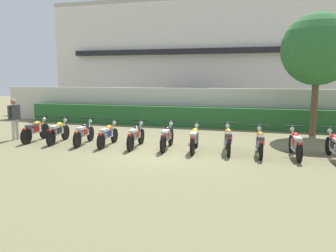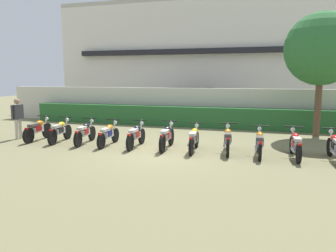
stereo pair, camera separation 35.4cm
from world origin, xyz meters
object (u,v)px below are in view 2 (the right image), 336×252
at_px(motorcycle_in_row_4, 136,135).
at_px(motorcycle_in_row_5, 167,136).
at_px(motorcycle_in_row_6, 194,139).
at_px(motorcycle_in_row_8, 260,143).
at_px(parked_car, 190,103).
at_px(motorcycle_in_row_10, 335,147).
at_px(motorcycle_in_row_9, 295,144).
at_px(tree_near_inspector, 322,49).
at_px(motorcycle_in_row_0, 38,130).
at_px(motorcycle_in_row_2, 85,132).
at_px(motorcycle_in_row_3, 108,134).
at_px(motorcycle_in_row_7, 228,140).
at_px(motorcycle_in_row_1, 60,131).
at_px(inspector_person, 18,115).

distance_m(motorcycle_in_row_4, motorcycle_in_row_5, 1.16).
relative_size(motorcycle_in_row_6, motorcycle_in_row_8, 0.99).
bearing_deg(parked_car, motorcycle_in_row_10, -50.26).
relative_size(motorcycle_in_row_8, motorcycle_in_row_9, 0.97).
xyz_separation_m(tree_near_inspector, motorcycle_in_row_6, (-4.46, -4.40, -3.25)).
bearing_deg(motorcycle_in_row_0, motorcycle_in_row_5, -93.81).
distance_m(motorcycle_in_row_5, motorcycle_in_row_8, 3.20).
relative_size(motorcycle_in_row_2, motorcycle_in_row_3, 1.04).
xyz_separation_m(motorcycle_in_row_6, motorcycle_in_row_7, (1.14, 0.10, 0.01)).
distance_m(tree_near_inspector, motorcycle_in_row_2, 10.29).
relative_size(motorcycle_in_row_3, motorcycle_in_row_5, 0.94).
xyz_separation_m(motorcycle_in_row_7, motorcycle_in_row_9, (2.14, -0.12, -0.01)).
bearing_deg(parked_car, motorcycle_in_row_4, -85.39).
bearing_deg(motorcycle_in_row_6, motorcycle_in_row_7, -88.68).
height_order(tree_near_inspector, motorcycle_in_row_1, tree_near_inspector).
bearing_deg(motorcycle_in_row_4, inspector_person, 85.32).
height_order(motorcycle_in_row_7, motorcycle_in_row_8, motorcycle_in_row_7).
height_order(motorcycle_in_row_3, motorcycle_in_row_6, motorcycle_in_row_6).
xyz_separation_m(parked_car, motorcycle_in_row_3, (-1.04, -9.23, -0.50)).
height_order(motorcycle_in_row_9, inspector_person, inspector_person).
height_order(motorcycle_in_row_4, motorcycle_in_row_10, motorcycle_in_row_4).
relative_size(motorcycle_in_row_7, inspector_person, 1.12).
height_order(motorcycle_in_row_7, inspector_person, inspector_person).
relative_size(motorcycle_in_row_0, motorcycle_in_row_7, 1.00).
bearing_deg(motorcycle_in_row_8, motorcycle_in_row_10, -92.82).
bearing_deg(motorcycle_in_row_8, motorcycle_in_row_1, 85.99).
relative_size(motorcycle_in_row_1, motorcycle_in_row_2, 0.96).
bearing_deg(motorcycle_in_row_6, motorcycle_in_row_4, 84.99).
xyz_separation_m(motorcycle_in_row_5, motorcycle_in_row_6, (1.01, -0.09, -0.01)).
height_order(motorcycle_in_row_0, inspector_person, inspector_person).
xyz_separation_m(motorcycle_in_row_0, motorcycle_in_row_3, (3.16, -0.06, -0.02)).
bearing_deg(parked_car, motorcycle_in_row_1, -104.95).
distance_m(motorcycle_in_row_6, inspector_person, 7.51).
bearing_deg(motorcycle_in_row_2, motorcycle_in_row_6, -98.51).
relative_size(motorcycle_in_row_1, motorcycle_in_row_9, 0.95).
xyz_separation_m(motorcycle_in_row_3, motorcycle_in_row_4, (1.11, 0.01, 0.01)).
relative_size(motorcycle_in_row_1, inspector_person, 1.10).
distance_m(tree_near_inspector, motorcycle_in_row_9, 5.62).
relative_size(motorcycle_in_row_4, motorcycle_in_row_5, 0.97).
bearing_deg(motorcycle_in_row_8, motorcycle_in_row_5, 84.57).
height_order(parked_car, motorcycle_in_row_5, parked_car).
relative_size(motorcycle_in_row_4, motorcycle_in_row_6, 1.02).
bearing_deg(motorcycle_in_row_9, inspector_person, 84.59).
height_order(motorcycle_in_row_0, motorcycle_in_row_4, motorcycle_in_row_0).
relative_size(motorcycle_in_row_3, motorcycle_in_row_8, 0.98).
height_order(motorcycle_in_row_5, motorcycle_in_row_6, motorcycle_in_row_5).
bearing_deg(motorcycle_in_row_4, motorcycle_in_row_1, 86.16).
bearing_deg(motorcycle_in_row_7, inspector_person, 82.15).
distance_m(parked_car, motorcycle_in_row_2, 9.42).
height_order(motorcycle_in_row_6, motorcycle_in_row_8, motorcycle_in_row_6).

